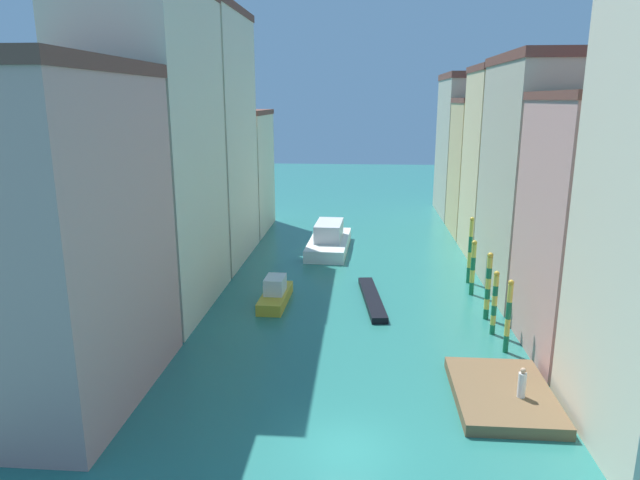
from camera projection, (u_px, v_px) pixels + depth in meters
name	position (u px, v px, depth m)	size (l,w,h in m)	color
ground_plane	(356.00, 269.00, 45.97)	(154.00, 154.00, 0.00)	#28756B
building_left_0	(58.00, 237.00, 24.77)	(6.86, 11.41, 15.22)	tan
building_left_1	(151.00, 152.00, 35.39)	(6.86, 11.66, 20.61)	beige
building_left_2	(204.00, 138.00, 46.95)	(6.86, 11.76, 20.75)	beige
building_left_3	(235.00, 171.00, 58.58)	(6.86, 9.60, 12.51)	beige
building_right_1	(601.00, 228.00, 29.35)	(6.86, 8.56, 13.95)	tan
building_right_2	(544.00, 177.00, 38.87)	(6.86, 11.18, 16.52)	#BCB299
building_right_3	(509.00, 163.00, 48.40)	(6.86, 8.00, 16.32)	beige
building_right_4	(487.00, 167.00, 56.80)	(6.86, 8.15, 13.69)	#DBB77A
building_right_5	(470.00, 145.00, 66.23)	(6.86, 11.41, 16.47)	#BCB299
waterfront_dock	(502.00, 394.00, 25.94)	(4.42, 6.35, 0.55)	brown
person_on_dock	(522.00, 384.00, 25.03)	(0.36, 0.36, 1.42)	white
mooring_pole_0	(508.00, 316.00, 30.38)	(0.31, 0.31, 4.19)	#197247
mooring_pole_1	(494.00, 302.00, 32.79)	(0.34, 0.34, 3.92)	#197247
mooring_pole_2	(488.00, 285.00, 35.04)	(0.36, 0.36, 4.37)	#197247
mooring_pole_3	(473.00, 267.00, 39.50)	(0.36, 0.36, 4.00)	#197247
mooring_pole_4	(470.00, 250.00, 41.97)	(0.32, 0.32, 5.10)	#197247
vaporetto_white	(329.00, 240.00, 51.56)	(3.81, 9.58, 2.65)	white
gondola_black	(372.00, 299.00, 38.57)	(1.97, 8.20, 0.43)	black
motorboat_0	(275.00, 294.00, 38.18)	(1.78, 5.24, 1.87)	gold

